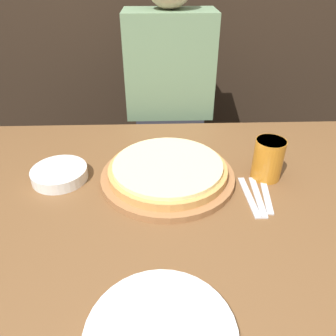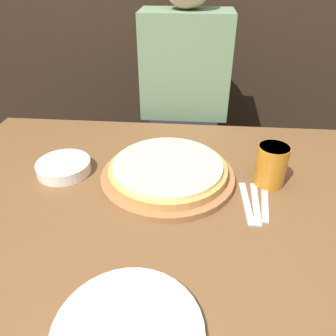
{
  "view_description": "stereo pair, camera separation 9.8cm",
  "coord_description": "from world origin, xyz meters",
  "views": [
    {
      "loc": [
        -0.03,
        -0.69,
        1.36
      ],
      "look_at": [
        0.0,
        0.13,
        0.82
      ],
      "focal_mm": 35.0,
      "sensor_mm": 36.0,
      "label": 1
    },
    {
      "loc": [
        0.07,
        -0.68,
        1.36
      ],
      "look_at": [
        0.0,
        0.13,
        0.82
      ],
      "focal_mm": 35.0,
      "sensor_mm": 36.0,
      "label": 2
    }
  ],
  "objects": [
    {
      "name": "diner_person",
      "position": [
        0.03,
        0.69,
        0.67
      ],
      "size": [
        0.37,
        0.2,
        1.36
      ],
      "color": "#33333D",
      "rests_on": "ground_plane"
    },
    {
      "name": "dinner_knife",
      "position": [
        0.25,
        0.03,
        0.78
      ],
      "size": [
        0.03,
        0.18,
        0.0
      ],
      "color": "silver",
      "rests_on": "dining_table"
    },
    {
      "name": "pizza_on_board",
      "position": [
        0.0,
        0.13,
        0.81
      ],
      "size": [
        0.4,
        0.4,
        0.06
      ],
      "color": "#99663D",
      "rests_on": "dining_table"
    },
    {
      "name": "beer_glass",
      "position": [
        0.3,
        0.13,
        0.85
      ],
      "size": [
        0.09,
        0.09,
        0.13
      ],
      "color": "#B7701E",
      "rests_on": "dining_table"
    },
    {
      "name": "dinner_plate",
      "position": [
        -0.03,
        -0.36,
        0.79
      ],
      "size": [
        0.28,
        0.28,
        0.02
      ],
      "color": "silver",
      "rests_on": "dining_table"
    },
    {
      "name": "dining_table",
      "position": [
        0.0,
        0.0,
        0.39
      ],
      "size": [
        1.42,
        1.04,
        0.78
      ],
      "color": "brown",
      "rests_on": "ground_plane"
    },
    {
      "name": "spoon",
      "position": [
        0.28,
        0.03,
        0.78
      ],
      "size": [
        0.04,
        0.16,
        0.0
      ],
      "color": "silver",
      "rests_on": "dining_table"
    },
    {
      "name": "side_bowl",
      "position": [
        -0.33,
        0.14,
        0.8
      ],
      "size": [
        0.17,
        0.17,
        0.04
      ],
      "color": "silver",
      "rests_on": "dining_table"
    },
    {
      "name": "fork",
      "position": [
        0.23,
        0.03,
        0.78
      ],
      "size": [
        0.02,
        0.18,
        0.0
      ],
      "color": "silver",
      "rests_on": "dining_table"
    }
  ]
}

